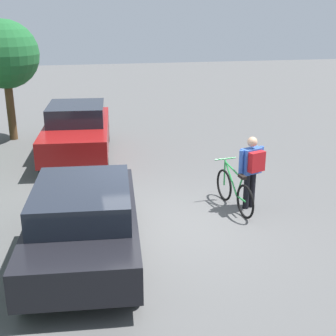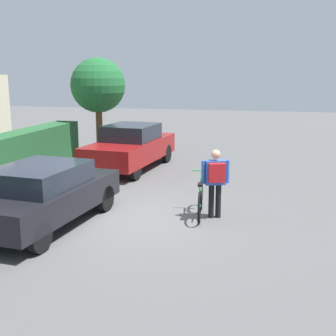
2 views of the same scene
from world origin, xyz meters
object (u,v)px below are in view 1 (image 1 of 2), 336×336
parked_car_near (84,219)px  tree_kerbside (5,55)px  bicycle (234,191)px  person_rider (252,166)px  parked_car_far (77,130)px

parked_car_near → tree_kerbside: bearing=14.1°
bicycle → person_rider: size_ratio=1.08×
parked_car_near → person_rider: size_ratio=2.58×
person_rider → parked_car_far: bearing=37.7°
bicycle → parked_car_near: bearing=114.2°
parked_car_near → tree_kerbside: tree_kerbside is taller
parked_car_far → person_rider: bearing=-142.3°
parked_car_near → tree_kerbside: 8.87m
parked_car_near → person_rider: (1.40, -3.58, 0.24)m
parked_car_near → person_rider: person_rider is taller
parked_car_near → person_rider: bearing=-68.6°
person_rider → tree_kerbside: (6.97, 5.68, 1.80)m
bicycle → person_rider: bearing=-98.2°
parked_car_far → person_rider: 5.86m
parked_car_near → bicycle: size_ratio=2.40×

